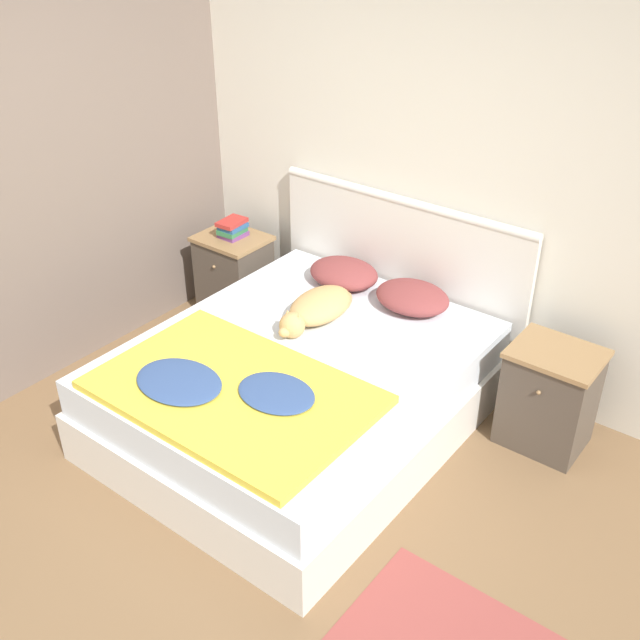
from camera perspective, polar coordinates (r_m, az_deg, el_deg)
name	(u,v)px	position (r m, az deg, el deg)	size (l,w,h in m)	color
ground_plane	(191,538)	(3.89, -9.77, -16.05)	(16.00, 16.00, 0.00)	brown
wall_back	(431,171)	(4.61, 8.43, 11.14)	(9.00, 0.06, 2.55)	silver
wall_side_left	(97,159)	(4.96, -16.65, 11.65)	(0.06, 3.10, 2.55)	#706056
bed	(298,389)	(4.32, -1.67, -5.30)	(1.71, 2.06, 0.53)	silver
headboard	(399,274)	(4.89, 6.06, 3.52)	(1.79, 0.06, 1.10)	silver
nightstand_left	(234,275)	(5.45, -6.54, 3.40)	(0.48, 0.41, 0.61)	#4C4238
nightstand_right	(549,397)	(4.37, 17.04, -5.65)	(0.48, 0.41, 0.61)	#4C4238
pillow_left	(344,273)	(4.81, 1.83, 3.58)	(0.46, 0.38, 0.15)	brown
pillow_right	(412,297)	(4.56, 7.06, 1.74)	(0.46, 0.38, 0.15)	brown
quilt	(231,391)	(3.84, -6.83, -5.37)	(1.40, 0.92, 0.08)	yellow
dog	(317,308)	(4.41, -0.22, 0.92)	(0.29, 0.67, 0.17)	tan
book_stack	(232,228)	(5.29, -6.68, 6.94)	(0.16, 0.21, 0.12)	#703D7F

